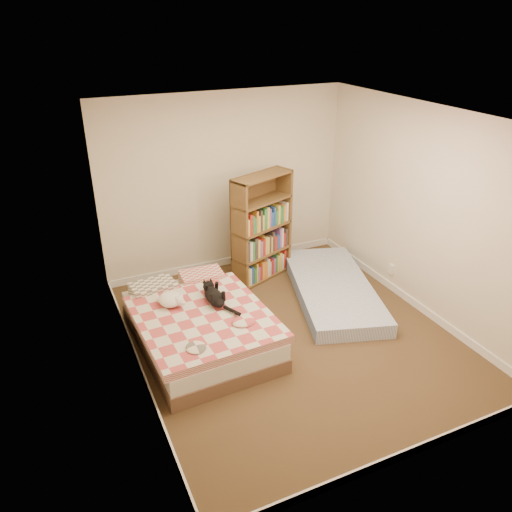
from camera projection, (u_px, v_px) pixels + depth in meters
name	position (u px, v px, depth m)	size (l,w,h in m)	color
room	(293.00, 242.00, 5.31)	(3.51, 4.01, 2.51)	#40321B
bed	(199.00, 324.00, 5.62)	(1.44, 1.93, 0.50)	brown
bookshelf	(261.00, 240.00, 6.90)	(1.01, 0.62, 1.50)	brown
floor_mattress	(333.00, 289.00, 6.60)	(0.95, 2.11, 0.19)	#6E86B7
black_cat	(214.00, 295.00, 5.63)	(0.24, 0.71, 0.16)	black
white_dog	(171.00, 299.00, 5.55)	(0.30, 0.32, 0.14)	white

